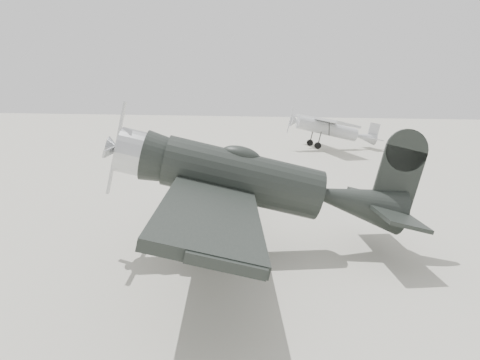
# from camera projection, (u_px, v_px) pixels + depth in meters

# --- Properties ---
(ground) EXTENTS (160.00, 160.00, 0.00)m
(ground) POSITION_uv_depth(u_px,v_px,m) (197.00, 235.00, 16.67)
(ground) COLOR #A8A695
(ground) RESTS_ON ground
(lowwing_monoplane) EXTENTS (9.70, 13.34, 4.31)m
(lowwing_monoplane) POSITION_uv_depth(u_px,v_px,m) (257.00, 182.00, 14.40)
(lowwing_monoplane) COLOR black
(lowwing_monoplane) RESTS_ON ground
(highwing_monoplane) EXTENTS (8.53, 11.26, 3.27)m
(highwing_monoplane) POSITION_uv_depth(u_px,v_px,m) (331.00, 126.00, 40.83)
(highwing_monoplane) COLOR #AAACAF
(highwing_monoplane) RESTS_ON ground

